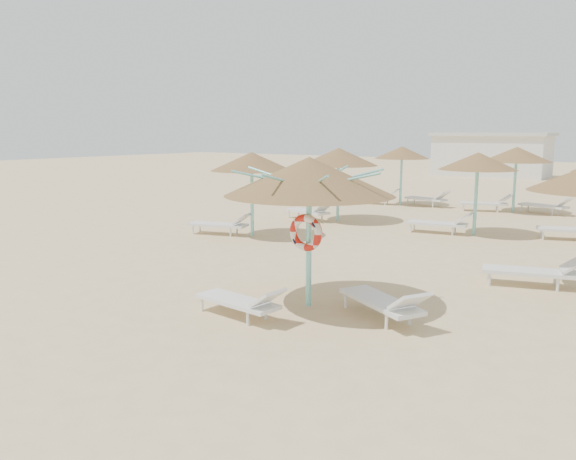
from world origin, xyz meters
The scene contains 6 objects.
ground centered at (0.00, 0.00, 0.00)m, with size 120.00×120.00×0.00m, color #D5BA81.
main_palapa centered at (0.38, 0.01, 2.47)m, with size 3.17×3.17×2.84m.
lounger_main_a centered at (-0.19, -1.29, 0.31)m, with size 1.86×0.72×0.66m.
lounger_main_b centered at (1.95, 0.07, 0.35)m, with size 2.03×1.49×0.72m.
palapa_field centered at (2.06, 10.22, 2.32)m, with size 18.81×14.70×2.72m.
service_hut centered at (-6.00, 35.00, 1.64)m, with size 8.40×4.40×3.25m.
Camera 1 is at (6.05, -8.69, 3.29)m, focal length 35.00 mm.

